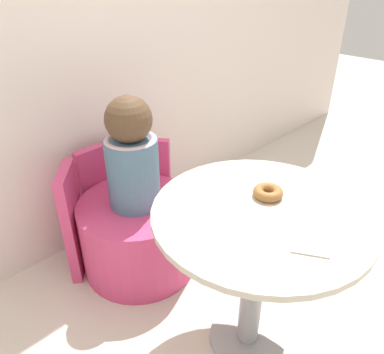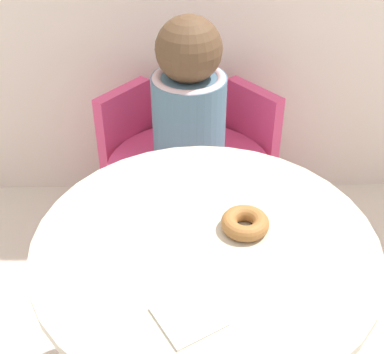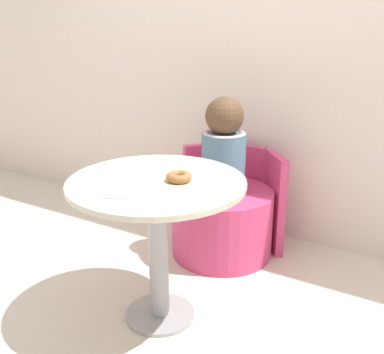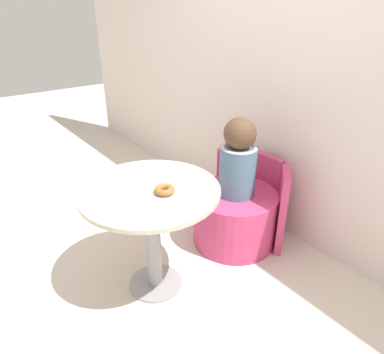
{
  "view_description": "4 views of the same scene",
  "coord_description": "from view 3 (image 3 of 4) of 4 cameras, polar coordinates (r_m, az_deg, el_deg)",
  "views": [
    {
      "loc": [
        -0.9,
        -0.64,
        1.48
      ],
      "look_at": [
        0.06,
        0.32,
        0.69
      ],
      "focal_mm": 35.0,
      "sensor_mm": 36.0,
      "label": 1
    },
    {
      "loc": [
        0.01,
        -0.93,
        1.54
      ],
      "look_at": [
        0.02,
        0.28,
        0.65
      ],
      "focal_mm": 50.0,
      "sensor_mm": 36.0,
      "label": 2
    },
    {
      "loc": [
        1.12,
        -1.56,
        1.37
      ],
      "look_at": [
        0.04,
        0.29,
        0.62
      ],
      "focal_mm": 42.0,
      "sensor_mm": 36.0,
      "label": 3
    },
    {
      "loc": [
        1.51,
        -0.88,
        1.62
      ],
      "look_at": [
        0.03,
        0.28,
        0.67
      ],
      "focal_mm": 32.0,
      "sensor_mm": 36.0,
      "label": 4
    }
  ],
  "objects": [
    {
      "name": "round_table",
      "position": [
        2.03,
        -4.41,
        -4.48
      ],
      "size": [
        0.79,
        0.79,
        0.71
      ],
      "color": "#99999E",
      "rests_on": "ground_plane"
    },
    {
      "name": "donut",
      "position": [
        1.96,
        -1.63,
        0.03
      ],
      "size": [
        0.11,
        0.11,
        0.04
      ],
      "color": "#9E6633",
      "rests_on": "round_table"
    },
    {
      "name": "ground_plane",
      "position": [
        2.36,
        -4.54,
        -16.28
      ],
      "size": [
        12.0,
        12.0,
        0.0
      ],
      "primitive_type": "plane",
      "color": "beige"
    },
    {
      "name": "tub_chair",
      "position": [
        2.76,
        3.83,
        -5.75
      ],
      "size": [
        0.61,
        0.61,
        0.41
      ],
      "color": "#D13D70",
      "rests_on": "ground_plane"
    },
    {
      "name": "paper_napkin",
      "position": [
        1.84,
        -9.41,
        -2.02
      ],
      "size": [
        0.16,
        0.16,
        0.01
      ],
      "color": "silver",
      "rests_on": "round_table"
    },
    {
      "name": "child_figure",
      "position": [
        2.6,
        4.05,
        3.74
      ],
      "size": [
        0.26,
        0.26,
        0.56
      ],
      "color": "slate",
      "rests_on": "tub_chair"
    },
    {
      "name": "booth_backrest",
      "position": [
        2.94,
        6.08,
        -2.11
      ],
      "size": [
        0.71,
        0.26,
        0.61
      ],
      "color": "#D13D70",
      "rests_on": "ground_plane"
    },
    {
      "name": "back_wall",
      "position": [
        2.92,
        7.98,
        15.73
      ],
      "size": [
        6.0,
        0.06,
        2.4
      ],
      "color": "silver",
      "rests_on": "ground_plane"
    }
  ]
}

